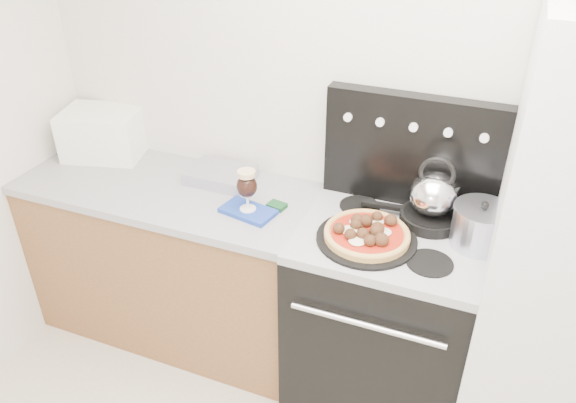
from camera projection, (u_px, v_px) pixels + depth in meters
The scene contains 15 objects.
room_shell at pixel (299, 300), 1.47m from camera, with size 3.52×3.01×2.52m.
base_cabinet at pixel (177, 262), 2.94m from camera, with size 1.45×0.60×0.86m, color brown.
countertop at pixel (167, 188), 2.71m from camera, with size 1.48×0.63×0.04m, color #A1A1A4.
stove_body at pixel (382, 319), 2.57m from camera, with size 0.76×0.65×0.88m, color black.
cooktop at pixel (392, 237), 2.33m from camera, with size 0.76×0.65×0.04m, color #ADADB2.
backguard at pixel (412, 151), 2.41m from camera, with size 0.76×0.08×0.50m, color black.
toaster_oven at pixel (104, 133), 2.92m from camera, with size 0.39×0.29×0.24m, color white.
foil_sheet at pixel (221, 175), 2.72m from camera, with size 0.31×0.22×0.06m, color white.
oven_mitt at pixel (248, 211), 2.48m from camera, with size 0.24×0.14×0.02m, color #1E3CA3.
beer_glass at pixel (247, 190), 2.42m from camera, with size 0.09×0.09×0.20m, color black, non-canonical shape.
pizza_pan at pixel (366, 239), 2.27m from camera, with size 0.41×0.41×0.01m, color black.
pizza at pixel (367, 232), 2.25m from camera, with size 0.35×0.35×0.05m, color #E4BC4C, non-canonical shape.
skillet at pixel (430, 218), 2.37m from camera, with size 0.26×0.26×0.05m, color black.
tea_kettle at pixel (434, 191), 2.30m from camera, with size 0.20×0.20×0.22m, color silver, non-canonical shape.
stock_pot at pixel (480, 227), 2.21m from camera, with size 0.22×0.22×0.16m, color silver.
Camera 1 is at (0.39, -0.76, 2.24)m, focal length 35.00 mm.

